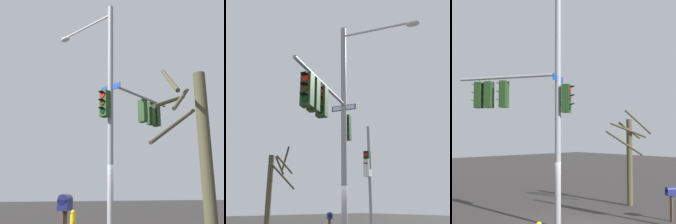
% 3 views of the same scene
% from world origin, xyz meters
% --- Properties ---
extents(main_signal_pole_assembly, '(3.59, 5.77, 9.74)m').
position_xyz_m(main_signal_pole_assembly, '(1.07, -1.04, 5.33)').
color(main_signal_pole_assembly, gray).
rests_on(main_signal_pole_assembly, ground).
extents(fire_hydrant, '(0.38, 0.24, 0.73)m').
position_xyz_m(fire_hydrant, '(2.20, 0.83, 0.34)').
color(fire_hydrant, yellow).
rests_on(fire_hydrant, ground).
extents(mailbox, '(0.50, 0.42, 1.41)m').
position_xyz_m(mailbox, '(-3.66, 2.20, 1.11)').
color(mailbox, '#4C3823').
rests_on(mailbox, ground).
extents(bare_tree_behind_pole, '(1.76, 1.81, 4.77)m').
position_xyz_m(bare_tree_behind_pole, '(-4.83, -0.75, 2.43)').
color(bare_tree_behind_pole, '#4B4730').
rests_on(bare_tree_behind_pole, ground).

